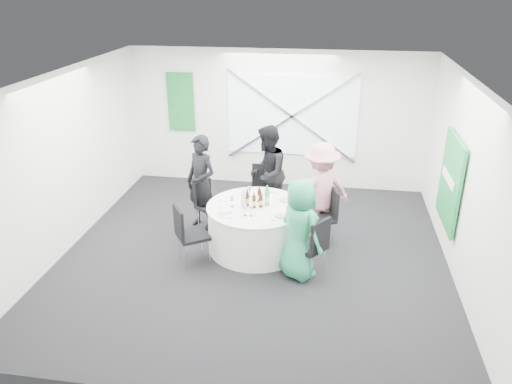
# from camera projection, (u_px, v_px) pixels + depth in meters

# --- Properties ---
(floor) EXTENTS (6.00, 6.00, 0.00)m
(floor) POSITION_uv_depth(u_px,v_px,m) (254.00, 254.00, 7.95)
(floor) COLOR black
(floor) RESTS_ON ground
(ceiling) EXTENTS (6.00, 6.00, 0.00)m
(ceiling) POSITION_uv_depth(u_px,v_px,m) (254.00, 78.00, 6.84)
(ceiling) COLOR white
(ceiling) RESTS_ON wall_back
(wall_back) EXTENTS (6.00, 0.00, 6.00)m
(wall_back) POSITION_uv_depth(u_px,v_px,m) (277.00, 120.00, 10.11)
(wall_back) COLOR white
(wall_back) RESTS_ON floor
(wall_front) EXTENTS (6.00, 0.00, 6.00)m
(wall_front) POSITION_uv_depth(u_px,v_px,m) (203.00, 287.00, 4.68)
(wall_front) COLOR white
(wall_front) RESTS_ON floor
(wall_left) EXTENTS (0.00, 6.00, 6.00)m
(wall_left) POSITION_uv_depth(u_px,v_px,m) (65.00, 162.00, 7.82)
(wall_left) COLOR white
(wall_left) RESTS_ON floor
(wall_right) EXTENTS (0.00, 6.00, 6.00)m
(wall_right) POSITION_uv_depth(u_px,v_px,m) (466.00, 185.00, 6.97)
(wall_right) COLOR white
(wall_right) RESTS_ON floor
(window_panel) EXTENTS (2.60, 0.03, 1.60)m
(window_panel) POSITION_uv_depth(u_px,v_px,m) (292.00, 116.00, 9.99)
(window_panel) COLOR white
(window_panel) RESTS_ON wall_back
(window_brace_a) EXTENTS (2.63, 0.05, 1.84)m
(window_brace_a) POSITION_uv_depth(u_px,v_px,m) (292.00, 116.00, 9.96)
(window_brace_a) COLOR silver
(window_brace_a) RESTS_ON window_panel
(window_brace_b) EXTENTS (2.63, 0.05, 1.84)m
(window_brace_b) POSITION_uv_depth(u_px,v_px,m) (292.00, 116.00, 9.96)
(window_brace_b) COLOR silver
(window_brace_b) RESTS_ON window_panel
(green_banner) EXTENTS (0.55, 0.04, 1.20)m
(green_banner) POSITION_uv_depth(u_px,v_px,m) (181.00, 102.00, 10.23)
(green_banner) COLOR #156C31
(green_banner) RESTS_ON wall_back
(green_sign) EXTENTS (0.05, 1.20, 1.40)m
(green_sign) POSITION_uv_depth(u_px,v_px,m) (450.00, 182.00, 7.60)
(green_sign) COLOR #198939
(green_sign) RESTS_ON wall_right
(banquet_table) EXTENTS (1.56, 1.56, 0.76)m
(banquet_table) POSITION_uv_depth(u_px,v_px,m) (256.00, 227.00, 7.98)
(banquet_table) COLOR white
(banquet_table) RESTS_ON floor
(chair_back) EXTENTS (0.46, 0.47, 0.97)m
(chair_back) POSITION_uv_depth(u_px,v_px,m) (263.00, 187.00, 9.03)
(chair_back) COLOR black
(chair_back) RESTS_ON floor
(chair_back_left) EXTENTS (0.54, 0.54, 0.86)m
(chair_back_left) POSITION_uv_depth(u_px,v_px,m) (208.00, 201.00, 8.61)
(chair_back_left) COLOR black
(chair_back_left) RESTS_ON floor
(chair_back_right) EXTENTS (0.56, 0.55, 0.96)m
(chair_back_right) POSITION_uv_depth(u_px,v_px,m) (326.00, 212.00, 8.09)
(chair_back_right) COLOR black
(chair_back_right) RESTS_ON floor
(chair_front_right) EXTENTS (0.60, 0.60, 0.95)m
(chair_front_right) POSITION_uv_depth(u_px,v_px,m) (314.00, 243.00, 7.16)
(chair_front_right) COLOR black
(chair_front_right) RESTS_ON floor
(chair_front_left) EXTENTS (0.61, 0.61, 0.97)m
(chair_front_left) POSITION_uv_depth(u_px,v_px,m) (187.00, 231.00, 7.47)
(chair_front_left) COLOR black
(chair_front_left) RESTS_ON floor
(person_man_back_left) EXTENTS (0.73, 0.65, 1.67)m
(person_man_back_left) POSITION_uv_depth(u_px,v_px,m) (201.00, 183.00, 8.52)
(person_man_back_left) COLOR black
(person_man_back_left) RESTS_ON floor
(person_man_back) EXTENTS (0.47, 0.84, 1.72)m
(person_man_back) POSITION_uv_depth(u_px,v_px,m) (267.00, 173.00, 8.87)
(person_man_back) COLOR black
(person_man_back) RESTS_ON floor
(person_woman_pink) EXTENTS (1.18, 0.97, 1.66)m
(person_woman_pink) POSITION_uv_depth(u_px,v_px,m) (320.00, 191.00, 8.18)
(person_woman_pink) COLOR pink
(person_woman_pink) RESTS_ON floor
(person_woman_green) EXTENTS (0.88, 0.86, 1.53)m
(person_woman_green) POSITION_uv_depth(u_px,v_px,m) (300.00, 229.00, 7.10)
(person_woman_green) COLOR #2B9F6B
(person_woman_green) RESTS_ON floor
(plate_back) EXTENTS (0.25, 0.25, 0.01)m
(plate_back) POSITION_uv_depth(u_px,v_px,m) (263.00, 191.00, 8.35)
(plate_back) COLOR white
(plate_back) RESTS_ON banquet_table
(plate_back_left) EXTENTS (0.28, 0.28, 0.01)m
(plate_back_left) POSITION_uv_depth(u_px,v_px,m) (224.00, 198.00, 8.09)
(plate_back_left) COLOR white
(plate_back_left) RESTS_ON banquet_table
(plate_back_right) EXTENTS (0.30, 0.30, 0.04)m
(plate_back_right) POSITION_uv_depth(u_px,v_px,m) (285.00, 200.00, 7.99)
(plate_back_right) COLOR white
(plate_back_right) RESTS_ON banquet_table
(plate_front_right) EXTENTS (0.28, 0.28, 0.04)m
(plate_front_right) POSITION_uv_depth(u_px,v_px,m) (281.00, 216.00, 7.46)
(plate_front_right) COLOR white
(plate_front_right) RESTS_ON banquet_table
(plate_front_left) EXTENTS (0.25, 0.25, 0.01)m
(plate_front_left) POSITION_uv_depth(u_px,v_px,m) (226.00, 214.00, 7.55)
(plate_front_left) COLOR white
(plate_front_left) RESTS_ON banquet_table
(napkin) EXTENTS (0.22, 0.20, 0.05)m
(napkin) POSITION_uv_depth(u_px,v_px,m) (225.00, 211.00, 7.56)
(napkin) COLOR white
(napkin) RESTS_ON plate_front_left
(beer_bottle_a) EXTENTS (0.06, 0.06, 0.28)m
(beer_bottle_a) POSITION_uv_depth(u_px,v_px,m) (247.00, 199.00, 7.80)
(beer_bottle_a) COLOR #361B09
(beer_bottle_a) RESTS_ON banquet_table
(beer_bottle_b) EXTENTS (0.06, 0.06, 0.27)m
(beer_bottle_b) POSITION_uv_depth(u_px,v_px,m) (259.00, 196.00, 7.94)
(beer_bottle_b) COLOR #361B09
(beer_bottle_b) RESTS_ON banquet_table
(beer_bottle_c) EXTENTS (0.06, 0.06, 0.26)m
(beer_bottle_c) POSITION_uv_depth(u_px,v_px,m) (261.00, 201.00, 7.76)
(beer_bottle_c) COLOR #361B09
(beer_bottle_c) RESTS_ON banquet_table
(beer_bottle_d) EXTENTS (0.06, 0.06, 0.26)m
(beer_bottle_d) POSITION_uv_depth(u_px,v_px,m) (254.00, 202.00, 7.73)
(beer_bottle_d) COLOR #361B09
(beer_bottle_d) RESTS_ON banquet_table
(green_water_bottle) EXTENTS (0.08, 0.08, 0.33)m
(green_water_bottle) POSITION_uv_depth(u_px,v_px,m) (267.00, 197.00, 7.81)
(green_water_bottle) COLOR green
(green_water_bottle) RESTS_ON banquet_table
(clear_water_bottle) EXTENTS (0.08, 0.08, 0.31)m
(clear_water_bottle) POSITION_uv_depth(u_px,v_px,m) (243.00, 201.00, 7.73)
(clear_water_bottle) COLOR silver
(clear_water_bottle) RESTS_ON banquet_table
(wine_glass_a) EXTENTS (0.07, 0.07, 0.17)m
(wine_glass_a) POSITION_uv_depth(u_px,v_px,m) (250.00, 190.00, 8.11)
(wine_glass_a) COLOR white
(wine_glass_a) RESTS_ON banquet_table
(wine_glass_b) EXTENTS (0.07, 0.07, 0.17)m
(wine_glass_b) POSITION_uv_depth(u_px,v_px,m) (232.00, 199.00, 7.76)
(wine_glass_b) COLOR white
(wine_glass_b) RESTS_ON banquet_table
(wine_glass_c) EXTENTS (0.07, 0.07, 0.17)m
(wine_glass_c) POSITION_uv_depth(u_px,v_px,m) (251.00, 208.00, 7.46)
(wine_glass_c) COLOR white
(wine_glass_c) RESTS_ON banquet_table
(wine_glass_d) EXTENTS (0.07, 0.07, 0.17)m
(wine_glass_d) POSITION_uv_depth(u_px,v_px,m) (245.00, 208.00, 7.47)
(wine_glass_d) COLOR white
(wine_glass_d) RESTS_ON banquet_table
(fork_a) EXTENTS (0.08, 0.14, 0.01)m
(fork_a) POSITION_uv_depth(u_px,v_px,m) (293.00, 206.00, 7.82)
(fork_a) COLOR silver
(fork_a) RESTS_ON banquet_table
(knife_a) EXTENTS (0.08, 0.14, 0.01)m
(knife_a) POSITION_uv_depth(u_px,v_px,m) (285.00, 197.00, 8.14)
(knife_a) COLOR silver
(knife_a) RESTS_ON banquet_table
(fork_b) EXTENTS (0.10, 0.13, 0.01)m
(fork_b) POSITION_uv_depth(u_px,v_px,m) (220.00, 209.00, 7.74)
(fork_b) COLOR silver
(fork_b) RESTS_ON banquet_table
(knife_b) EXTENTS (0.11, 0.12, 0.01)m
(knife_b) POSITION_uv_depth(u_px,v_px,m) (232.00, 218.00, 7.42)
(knife_b) COLOR silver
(knife_b) RESTS_ON banquet_table
(fork_c) EXTENTS (0.15, 0.02, 0.01)m
(fork_c) POSITION_uv_depth(u_px,v_px,m) (272.00, 193.00, 8.30)
(fork_c) COLOR silver
(fork_c) RESTS_ON banquet_table
(knife_c) EXTENTS (0.15, 0.02, 0.01)m
(knife_c) POSITION_uv_depth(u_px,v_px,m) (249.00, 192.00, 8.35)
(knife_c) COLOR silver
(knife_c) RESTS_ON banquet_table
(fork_d) EXTENTS (0.09, 0.14, 0.01)m
(fork_d) POSITION_uv_depth(u_px,v_px,m) (237.00, 193.00, 8.27)
(fork_d) COLOR silver
(fork_d) RESTS_ON banquet_table
(knife_d) EXTENTS (0.08, 0.14, 0.01)m
(knife_d) POSITION_uv_depth(u_px,v_px,m) (222.00, 201.00, 8.00)
(knife_d) COLOR silver
(knife_d) RESTS_ON banquet_table
(fork_e) EXTENTS (0.10, 0.13, 0.01)m
(fork_e) POSITION_uv_depth(u_px,v_px,m) (274.00, 220.00, 7.36)
(fork_e) COLOR silver
(fork_e) RESTS_ON banquet_table
(knife_e) EXTENTS (0.12, 0.12, 0.01)m
(knife_e) POSITION_uv_depth(u_px,v_px,m) (287.00, 215.00, 7.52)
(knife_e) COLOR silver
(knife_e) RESTS_ON banquet_table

